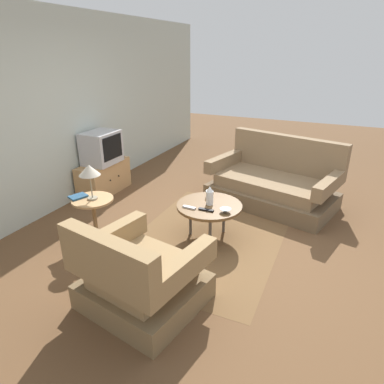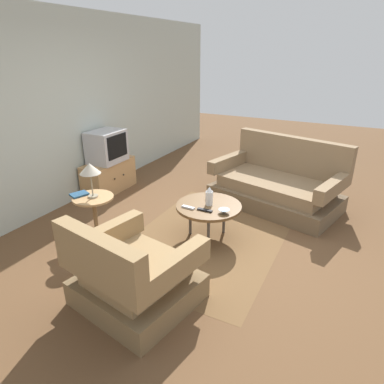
{
  "view_description": "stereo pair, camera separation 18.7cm",
  "coord_description": "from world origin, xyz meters",
  "px_view_note": "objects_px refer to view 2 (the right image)",
  "views": [
    {
      "loc": [
        -3.49,
        -1.17,
        2.16
      ],
      "look_at": [
        -0.01,
        0.39,
        0.55
      ],
      "focal_mm": 31.68,
      "sensor_mm": 36.0,
      "label": 1
    },
    {
      "loc": [
        -3.41,
        -1.34,
        2.16
      ],
      "look_at": [
        -0.01,
        0.39,
        0.55
      ],
      "focal_mm": 31.68,
      "sensor_mm": 36.0,
      "label": 2
    }
  ],
  "objects_px": {
    "coffee_table": "(209,207)",
    "mug": "(209,194)",
    "tv_remote_dark": "(205,210)",
    "armchair": "(132,277)",
    "table_lamp": "(90,170)",
    "couch": "(277,186)",
    "tv_stand": "(109,176)",
    "tv_remote_silver": "(188,207)",
    "television": "(107,147)",
    "vase": "(209,196)",
    "bowl": "(224,211)",
    "book": "(79,194)",
    "side_table": "(94,209)"
  },
  "relations": [
    {
      "from": "bowl",
      "to": "mug",
      "type": "bearing_deg",
      "value": 45.54
    },
    {
      "from": "coffee_table",
      "to": "book",
      "type": "xyz_separation_m",
      "value": [
        -0.66,
        1.4,
        0.15
      ]
    },
    {
      "from": "mug",
      "to": "bowl",
      "type": "height_order",
      "value": "mug"
    },
    {
      "from": "coffee_table",
      "to": "book",
      "type": "height_order",
      "value": "book"
    },
    {
      "from": "armchair",
      "to": "tv_remote_silver",
      "type": "height_order",
      "value": "armchair"
    },
    {
      "from": "television",
      "to": "table_lamp",
      "type": "distance_m",
      "value": 1.55
    },
    {
      "from": "book",
      "to": "tv_remote_silver",
      "type": "bearing_deg",
      "value": -47.56
    },
    {
      "from": "tv_remote_silver",
      "to": "tv_remote_dark",
      "type": "bearing_deg",
      "value": -170.24
    },
    {
      "from": "coffee_table",
      "to": "mug",
      "type": "distance_m",
      "value": 0.23
    },
    {
      "from": "side_table",
      "to": "vase",
      "type": "xyz_separation_m",
      "value": [
        0.63,
        -1.22,
        0.16
      ]
    },
    {
      "from": "coffee_table",
      "to": "tv_stand",
      "type": "bearing_deg",
      "value": 72.41
    },
    {
      "from": "bowl",
      "to": "tv_remote_dark",
      "type": "relative_size",
      "value": 0.73
    },
    {
      "from": "armchair",
      "to": "mug",
      "type": "height_order",
      "value": "armchair"
    },
    {
      "from": "side_table",
      "to": "couch",
      "type": "bearing_deg",
      "value": -40.44
    },
    {
      "from": "armchair",
      "to": "bowl",
      "type": "height_order",
      "value": "armchair"
    },
    {
      "from": "tv_remote_dark",
      "to": "book",
      "type": "xyz_separation_m",
      "value": [
        -0.49,
        1.42,
        0.11
      ]
    },
    {
      "from": "tv_remote_silver",
      "to": "vase",
      "type": "bearing_deg",
      "value": -128.11
    },
    {
      "from": "vase",
      "to": "tv_remote_dark",
      "type": "xyz_separation_m",
      "value": [
        -0.18,
        -0.03,
        -0.1
      ]
    },
    {
      "from": "armchair",
      "to": "table_lamp",
      "type": "xyz_separation_m",
      "value": [
        0.75,
        1.09,
        0.6
      ]
    },
    {
      "from": "vase",
      "to": "book",
      "type": "xyz_separation_m",
      "value": [
        -0.66,
        1.4,
        0.01
      ]
    },
    {
      "from": "couch",
      "to": "bowl",
      "type": "height_order",
      "value": "couch"
    },
    {
      "from": "couch",
      "to": "coffee_table",
      "type": "height_order",
      "value": "couch"
    },
    {
      "from": "mug",
      "to": "vase",
      "type": "bearing_deg",
      "value": -156.66
    },
    {
      "from": "tv_stand",
      "to": "book",
      "type": "relative_size",
      "value": 3.88
    },
    {
      "from": "tv_stand",
      "to": "tv_remote_silver",
      "type": "bearing_deg",
      "value": -114.05
    },
    {
      "from": "bowl",
      "to": "tv_remote_dark",
      "type": "distance_m",
      "value": 0.22
    },
    {
      "from": "table_lamp",
      "to": "tv_remote_silver",
      "type": "height_order",
      "value": "table_lamp"
    },
    {
      "from": "armchair",
      "to": "television",
      "type": "distance_m",
      "value": 2.86
    },
    {
      "from": "tv_stand",
      "to": "table_lamp",
      "type": "relative_size",
      "value": 2.21
    },
    {
      "from": "tv_stand",
      "to": "book",
      "type": "xyz_separation_m",
      "value": [
        -1.32,
        -0.68,
        0.32
      ]
    },
    {
      "from": "tv_stand",
      "to": "tv_remote_dark",
      "type": "bearing_deg",
      "value": -111.47
    },
    {
      "from": "television",
      "to": "table_lamp",
      "type": "height_order",
      "value": "television"
    },
    {
      "from": "vase",
      "to": "book",
      "type": "bearing_deg",
      "value": 115.43
    },
    {
      "from": "bowl",
      "to": "armchair",
      "type": "bearing_deg",
      "value": 163.9
    },
    {
      "from": "coffee_table",
      "to": "side_table",
      "type": "relative_size",
      "value": 1.41
    },
    {
      "from": "book",
      "to": "television",
      "type": "bearing_deg",
      "value": 48.43
    },
    {
      "from": "side_table",
      "to": "television",
      "type": "xyz_separation_m",
      "value": [
        1.29,
        0.85,
        0.35
      ]
    },
    {
      "from": "couch",
      "to": "mug",
      "type": "height_order",
      "value": "couch"
    },
    {
      "from": "mug",
      "to": "tv_remote_dark",
      "type": "relative_size",
      "value": 0.7
    },
    {
      "from": "vase",
      "to": "bowl",
      "type": "distance_m",
      "value": 0.29
    },
    {
      "from": "armchair",
      "to": "couch",
      "type": "bearing_deg",
      "value": 88.19
    },
    {
      "from": "tv_stand",
      "to": "tv_remote_dark",
      "type": "height_order",
      "value": "tv_stand"
    },
    {
      "from": "tv_stand",
      "to": "tv_remote_dark",
      "type": "distance_m",
      "value": 2.27
    },
    {
      "from": "couch",
      "to": "tv_remote_silver",
      "type": "height_order",
      "value": "couch"
    },
    {
      "from": "vase",
      "to": "television",
      "type": "bearing_deg",
      "value": 72.48
    },
    {
      "from": "table_lamp",
      "to": "tv_remote_dark",
      "type": "distance_m",
      "value": 1.39
    },
    {
      "from": "couch",
      "to": "tv_remote_silver",
      "type": "distance_m",
      "value": 1.72
    },
    {
      "from": "armchair",
      "to": "tv_stand",
      "type": "bearing_deg",
      "value": 144.67
    },
    {
      "from": "tv_stand",
      "to": "book",
      "type": "distance_m",
      "value": 1.52
    },
    {
      "from": "mug",
      "to": "tv_remote_silver",
      "type": "height_order",
      "value": "mug"
    }
  ]
}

